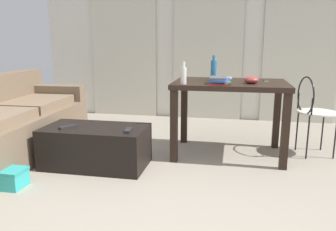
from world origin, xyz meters
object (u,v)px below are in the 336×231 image
Objects in this scene: bottle_near at (184,75)px; tv_remote_on_table at (227,78)px; tv_remote_secondary at (128,130)px; shoebox at (4,177)px; bowl at (251,80)px; coffee_table at (96,146)px; bottle_far at (214,70)px; couch at (7,126)px; scissors at (265,81)px; craft_table at (230,93)px; book_stack at (219,80)px; wire_chair at (312,106)px; tv_remote_primary at (68,127)px.

bottle_near is 1.25× the size of tv_remote_on_table.
shoebox is at bearing -158.70° from tv_remote_secondary.
shoebox is (-0.93, -0.51, -0.32)m from tv_remote_secondary.
bottle_near is 0.67m from bowl.
coffee_table is 1.45m from bottle_far.
couch is 2.38m from tv_remote_on_table.
tv_remote_on_table reaches higher than scissors.
tv_remote_on_table is 0.40m from scissors.
bottle_near is (-0.44, -0.29, 0.21)m from craft_table.
book_stack is 0.39m from tv_remote_on_table.
tv_remote_secondary is at bearing -7.93° from couch.
bottle_far is 0.44m from bowl.
couch is 13.75× the size of tv_remote_secondary.
wire_chair is 0.92m from tv_remote_on_table.
shoebox is (-1.71, -1.02, -0.73)m from book_stack.
bottle_far is at bearing -175.67° from wire_chair.
tv_remote_secondary reaches higher than tv_remote_primary.
coffee_table is (1.02, -0.10, -0.13)m from couch.
coffee_table is at bearing -160.19° from wire_chair.
bottle_near is (0.81, 0.30, 0.68)m from coffee_table.
bottle_far is 1.72× the size of tv_remote_secondary.
tv_remote_on_table is (0.41, 0.49, -0.08)m from bottle_near.
coffee_table is at bearing -128.19° from tv_remote_on_table.
bottle_far reaches higher than couch.
wire_chair is 5.50× the size of tv_remote_secondary.
bottle_far is (0.26, 0.37, 0.02)m from bottle_near.
wire_chair is 4.94× the size of tv_remote_primary.
scissors reaches higher than coffee_table.
bottle_far reaches higher than tv_remote_on_table.
bottle_far is 0.72× the size of shoebox.
wire_chair is at bearing 4.33° from bottle_far.
couch is at bearing -171.18° from bowl.
couch reaches higher than coffee_table.
coffee_table is 1.46m from craft_table.
scissors is at bearing 57.08° from tv_remote_primary.
tv_remote_primary is 1.11× the size of tv_remote_secondary.
couch is at bearing -167.55° from craft_table.
tv_remote_primary is (-1.38, -0.49, -0.41)m from book_stack.
shoebox is (-1.81, -1.21, -0.58)m from craft_table.
bottle_near is 1.82m from shoebox.
coffee_table is 0.85× the size of craft_table.
tv_remote_primary is at bearing -155.32° from craft_table.
tv_remote_on_table is 0.47× the size of shoebox.
scissors is 2.04m from tv_remote_primary.
bottle_near is at bearing -125.13° from bottle_far.
coffee_table is at bearing 53.47° from tv_remote_primary.
craft_table is (2.27, 0.50, 0.34)m from couch.
bowl is (2.47, 0.38, 0.49)m from couch.
craft_table reaches higher than coffee_table.
bowl is 1.30m from tv_remote_secondary.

